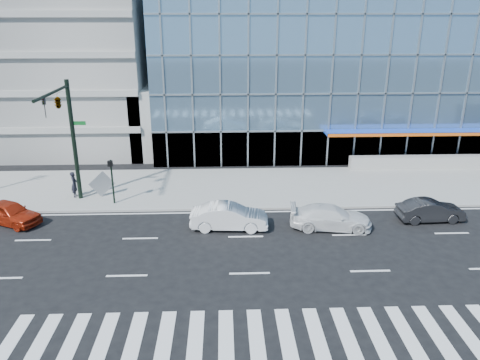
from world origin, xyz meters
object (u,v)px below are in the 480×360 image
object	(u,v)px
traffic_signal	(63,115)
ped_signal_post	(112,175)
pedestrian	(74,184)
white_suv	(331,217)
tilted_panel	(102,184)
red_sedan	(9,213)
dark_sedan	(430,211)
white_sedan	(229,217)

from	to	relation	value
traffic_signal	ped_signal_post	size ratio (longest dim) A/B	2.67
pedestrian	white_suv	bearing A→B (deg)	-113.82
white_suv	pedestrian	xyz separation A→B (m)	(-16.51, 5.31, 0.35)
traffic_signal	tilted_panel	world-z (taller)	traffic_signal
white_suv	ped_signal_post	bearing A→B (deg)	80.07
traffic_signal	red_sedan	bearing A→B (deg)	-145.23
tilted_panel	red_sedan	bearing A→B (deg)	-169.95
dark_sedan	white_suv	bearing A→B (deg)	94.58
red_sedan	tilted_panel	size ratio (longest dim) A/B	3.14
ped_signal_post	white_sedan	bearing A→B (deg)	-26.56
ped_signal_post	red_sedan	bearing A→B (deg)	-155.52
traffic_signal	ped_signal_post	xyz separation A→B (m)	(2.50, 0.37, -4.02)
ped_signal_post	pedestrian	xyz separation A→B (m)	(-2.93, 1.35, -1.10)
traffic_signal	dark_sedan	size ratio (longest dim) A/B	1.98
ped_signal_post	traffic_signal	bearing A→B (deg)	-171.48
red_sedan	tilted_panel	bearing A→B (deg)	-24.56
red_sedan	pedestrian	world-z (taller)	pedestrian
white_suv	white_sedan	bearing A→B (deg)	94.72
white_suv	tilted_panel	world-z (taller)	tilted_panel
ped_signal_post	dark_sedan	bearing A→B (deg)	-8.97
dark_sedan	tilted_panel	size ratio (longest dim) A/B	3.11
white_sedan	white_suv	bearing A→B (deg)	-88.01
traffic_signal	white_sedan	bearing A→B (deg)	-18.72
traffic_signal	white_suv	xyz separation A→B (m)	(16.08, -3.58, -5.47)
white_suv	white_sedan	xyz separation A→B (m)	(-6.00, 0.17, 0.06)
red_sedan	pedestrian	xyz separation A→B (m)	(2.77, 3.94, 0.34)
dark_sedan	pedestrian	distance (m)	23.29
ped_signal_post	pedestrian	size ratio (longest dim) A/B	1.69
traffic_signal	white_suv	world-z (taller)	traffic_signal
red_sedan	tilted_panel	world-z (taller)	tilted_panel
white_suv	red_sedan	xyz separation A→B (m)	(-19.27, 1.37, 0.00)
ped_signal_post	tilted_panel	xyz separation A→B (m)	(-1.05, 1.31, -1.08)
white_suv	tilted_panel	size ratio (longest dim) A/B	3.68
white_sedan	pedestrian	size ratio (longest dim) A/B	2.56
ped_signal_post	white_suv	xyz separation A→B (m)	(13.58, -3.96, -1.45)
traffic_signal	dark_sedan	distance (m)	23.25
traffic_signal	pedestrian	xyz separation A→B (m)	(-0.43, 1.72, -5.12)
white_sedan	red_sedan	bearing A→B (deg)	88.42
dark_sedan	tilted_panel	xyz separation A→B (m)	(-20.97, 4.45, 0.39)
ped_signal_post	tilted_panel	distance (m)	2.00
red_sedan	tilted_panel	distance (m)	6.08
traffic_signal	white_sedan	distance (m)	11.94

